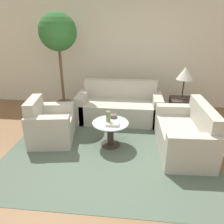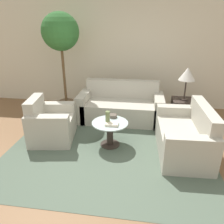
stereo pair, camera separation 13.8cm
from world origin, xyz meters
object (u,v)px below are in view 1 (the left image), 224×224
at_px(potted_plant, 58,38).
at_px(vase, 108,118).
at_px(book_stack, 113,124).
at_px(coffee_table, 111,131).
at_px(sofa_main, 119,107).
at_px(loveseat, 187,136).
at_px(bowl, 113,116).
at_px(table_lamp, 185,74).
at_px(armchair, 49,126).

distance_m(potted_plant, vase, 2.21).
height_order(vase, book_stack, vase).
bearing_deg(coffee_table, vase, -124.18).
bearing_deg(vase, coffee_table, 55.82).
bearing_deg(sofa_main, book_stack, -91.08).
distance_m(loveseat, bowl, 1.34).
bearing_deg(loveseat, book_stack, -88.79).
xyz_separation_m(loveseat, table_lamp, (0.11, 1.21, 0.79)).
height_order(armchair, potted_plant, potted_plant).
xyz_separation_m(sofa_main, potted_plant, (-1.35, 0.17, 1.48)).
relative_size(sofa_main, bowl, 12.53).
height_order(armchair, book_stack, armchair).
distance_m(loveseat, coffee_table, 1.32).
bearing_deg(potted_plant, armchair, -84.94).
distance_m(sofa_main, table_lamp, 1.57).
distance_m(table_lamp, bowl, 1.80).
distance_m(sofa_main, potted_plant, 2.01).
relative_size(loveseat, bowl, 9.59).
distance_m(armchair, coffee_table, 1.16).
bearing_deg(potted_plant, coffee_table, -46.30).
height_order(loveseat, potted_plant, potted_plant).
xyz_separation_m(armchair, coffee_table, (1.16, -0.07, 0.00)).
bearing_deg(book_stack, vase, 144.13).
bearing_deg(sofa_main, armchair, -138.24).
relative_size(potted_plant, book_stack, 10.17).
distance_m(coffee_table, vase, 0.28).
bearing_deg(book_stack, coffee_table, 114.80).
distance_m(loveseat, book_stack, 1.29).
xyz_separation_m(table_lamp, potted_plant, (-2.70, 0.16, 0.69)).
height_order(sofa_main, potted_plant, potted_plant).
bearing_deg(bowl, vase, -101.90).
relative_size(table_lamp, bowl, 4.67).
relative_size(bowl, book_stack, 0.66).
relative_size(armchair, vase, 4.17).
xyz_separation_m(vase, bowl, (0.06, 0.27, -0.09)).
bearing_deg(coffee_table, bowl, 83.98).
xyz_separation_m(loveseat, potted_plant, (-2.60, 1.37, 1.48)).
height_order(potted_plant, bowl, potted_plant).
bearing_deg(sofa_main, vase, -94.96).
xyz_separation_m(bowl, book_stack, (0.03, -0.33, -0.01)).
xyz_separation_m(coffee_table, book_stack, (0.05, -0.11, 0.18)).
xyz_separation_m(potted_plant, vase, (1.24, -1.38, -1.20)).
bearing_deg(vase, bowl, 78.10).
bearing_deg(sofa_main, coffee_table, -93.54).
bearing_deg(armchair, sofa_main, -56.80).
bearing_deg(bowl, loveseat, -11.04).
bearing_deg(potted_plant, book_stack, -47.51).
xyz_separation_m(loveseat, coffee_table, (-1.32, 0.04, 0.00)).
distance_m(table_lamp, book_stack, 1.98).
bearing_deg(bowl, armchair, -172.72).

